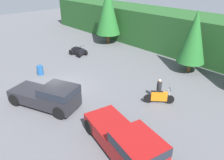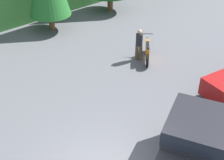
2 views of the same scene
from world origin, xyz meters
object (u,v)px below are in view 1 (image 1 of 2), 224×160
pickup_truck_second (50,95)px  steel_barrel (40,70)px  quad_atv (78,51)px  pickup_truck_red (127,141)px  dirt_bike (159,97)px  rider_person (159,89)px

pickup_truck_second → steel_barrel: size_ratio=6.18×
pickup_truck_second → quad_atv: bearing=112.0°
pickup_truck_red → steel_barrel: pickup_truck_red is taller
dirt_bike → rider_person: (-0.31, 0.32, 0.45)m
pickup_truck_red → quad_atv: (-14.71, 6.92, -0.50)m
pickup_truck_red → dirt_bike: pickup_truck_red is taller
pickup_truck_second → dirt_bike: 7.84m
pickup_truck_red → rider_person: 6.21m
pickup_truck_red → pickup_truck_second: same height
rider_person → steel_barrel: (-10.22, -4.54, -0.50)m
steel_barrel → quad_atv: bearing=110.5°
pickup_truck_second → dirt_bike: pickup_truck_second is taller
pickup_truck_red → rider_person: (-2.35, 5.75, -0.01)m
pickup_truck_red → rider_person: pickup_truck_red is taller
pickup_truck_second → dirt_bike: size_ratio=3.24×
rider_person → steel_barrel: rider_person is taller
pickup_truck_second → steel_barrel: bearing=137.6°
quad_atv → rider_person: size_ratio=1.20×
pickup_truck_red → dirt_bike: size_ratio=3.34×
pickup_truck_red → pickup_truck_second: size_ratio=1.03×
dirt_bike → quad_atv: bearing=129.8°
quad_atv → dirt_bike: bearing=-13.3°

